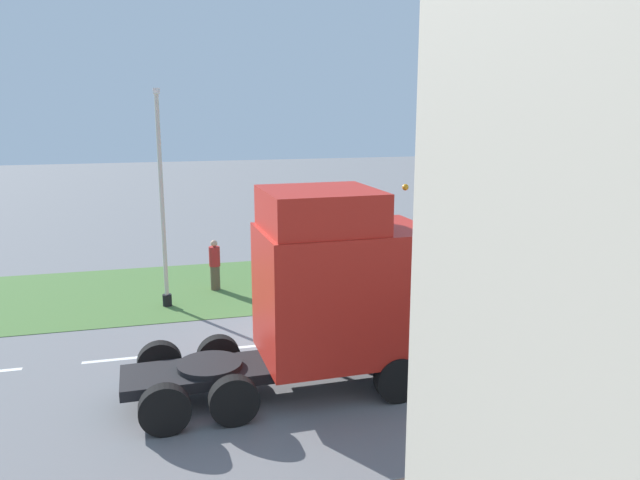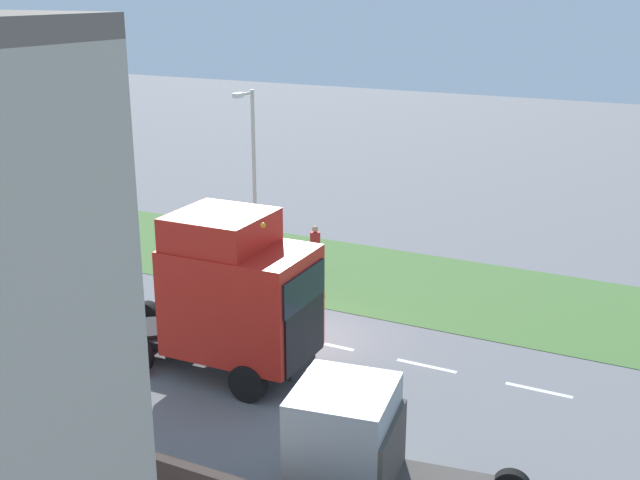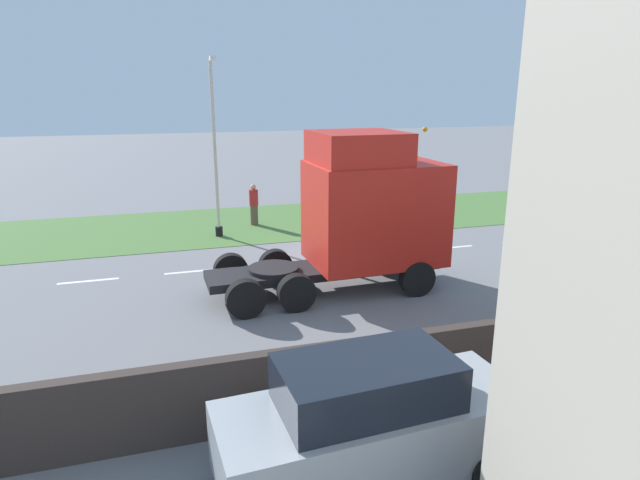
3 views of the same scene
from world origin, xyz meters
TOP-DOWN VIEW (x-y plane):
  - ground_plane at (0.00, 0.00)m, footprint 120.00×120.00m
  - grass_verge at (-6.00, 0.00)m, footprint 7.00×44.00m
  - lane_markings at (0.00, -0.70)m, footprint 0.16×17.80m
  - boundary_wall at (9.00, 0.00)m, footprint 0.25×24.00m
  - lorry_cab at (2.88, -0.56)m, footprint 2.87×7.02m
  - flatbed_truck at (6.75, 5.16)m, footprint 3.00×5.91m
  - lamp_post at (-4.11, -4.15)m, footprint 1.27×0.30m
  - pedestrian at (-5.67, -2.44)m, footprint 0.39×0.39m

SIDE VIEW (x-z plane):
  - ground_plane at x=0.00m, z-range 0.00..0.00m
  - lane_markings at x=0.00m, z-range 0.00..0.00m
  - grass_verge at x=-6.00m, z-range 0.00..0.01m
  - boundary_wall at x=9.00m, z-range 0.00..1.44m
  - pedestrian at x=-5.67m, z-range -0.01..1.80m
  - flatbed_truck at x=6.75m, z-range 0.07..2.74m
  - lorry_cab at x=2.88m, z-range -0.06..4.73m
  - lamp_post at x=-4.11m, z-range -0.22..6.75m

